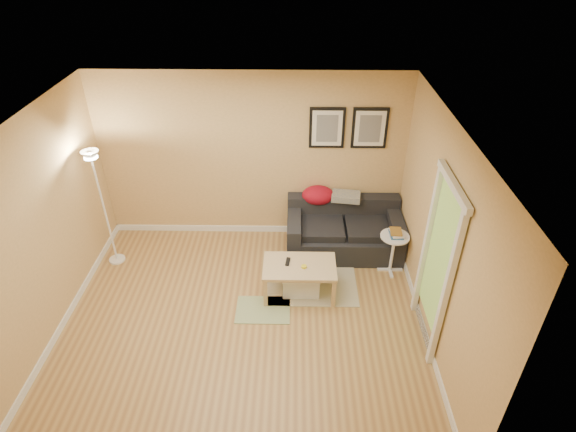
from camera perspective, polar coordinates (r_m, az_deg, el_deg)
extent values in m
plane|color=#B18A4B|center=(6.03, -5.50, -12.82)|extent=(4.50, 4.50, 0.00)
plane|color=white|center=(4.54, -7.26, 10.58)|extent=(4.50, 4.50, 0.00)
plane|color=tan|center=(6.89, -4.45, 7.05)|extent=(4.50, 0.00, 4.50)
plane|color=tan|center=(3.77, -9.76, -20.97)|extent=(4.50, 0.00, 4.50)
plane|color=tan|center=(5.89, -28.53, -2.26)|extent=(0.00, 4.00, 4.00)
plane|color=tan|center=(5.39, 18.25, -2.91)|extent=(0.00, 4.00, 4.00)
cube|color=white|center=(7.51, -4.05, -1.56)|extent=(4.50, 0.02, 0.10)
cube|color=white|center=(6.62, -25.57, -11.12)|extent=(0.02, 4.00, 0.10)
cube|color=white|center=(6.18, 16.12, -12.32)|extent=(0.02, 4.00, 0.10)
cube|color=#BBB694|center=(6.51, 2.89, -8.46)|extent=(1.25, 0.85, 0.01)
cube|color=#668C4C|center=(6.16, -3.09, -11.45)|extent=(0.70, 0.50, 0.01)
cube|color=black|center=(6.12, -0.03, -5.63)|extent=(0.07, 0.16, 0.02)
cylinder|color=yellow|center=(6.04, 1.97, -6.25)|extent=(0.07, 0.07, 0.03)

